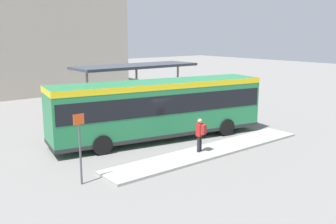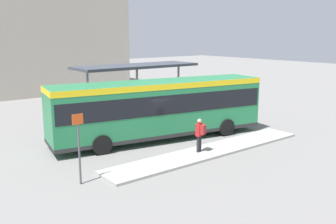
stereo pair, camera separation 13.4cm
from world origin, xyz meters
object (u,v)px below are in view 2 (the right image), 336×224
object	(u,v)px
potted_planter_near_shelter	(171,110)
platform_sign	(79,146)
bicycle_white	(246,107)
city_bus	(160,106)
bicycle_green	(219,103)
pedestrian_waiting	(200,133)
bicycle_blue	(234,105)
bicycle_yellow	(229,104)

from	to	relation	value
potted_planter_near_shelter	platform_sign	xyz separation A→B (m)	(-9.52, -6.23, 0.83)
bicycle_white	city_bus	bearing A→B (deg)	-82.20
platform_sign	bicycle_green	bearing A→B (deg)	26.33
pedestrian_waiting	bicycle_green	distance (m)	12.47
bicycle_white	potted_planter_near_shelter	size ratio (longest dim) A/B	1.09
bicycle_white	bicycle_blue	bearing A→B (deg)	-162.48
bicycle_blue	pedestrian_waiting	bearing A→B (deg)	-50.82
bicycle_white	bicycle_green	size ratio (longest dim) A/B	0.99
pedestrian_waiting	bicycle_yellow	size ratio (longest dim) A/B	1.06
city_bus	bicycle_white	distance (m)	9.95
pedestrian_waiting	bicycle_blue	xyz separation A→B (m)	(9.39, 6.21, -0.68)
pedestrian_waiting	bicycle_yellow	world-z (taller)	pedestrian_waiting
bicycle_white	bicycle_yellow	bearing A→B (deg)	173.65
bicycle_green	platform_sign	size ratio (longest dim) A/B	0.55
platform_sign	bicycle_yellow	bearing A→B (deg)	23.42
bicycle_green	potted_planter_near_shelter	world-z (taller)	potted_planter_near_shelter
bicycle_yellow	platform_sign	xyz separation A→B (m)	(-16.02, -6.94, 1.22)
bicycle_green	potted_planter_near_shelter	xyz separation A→B (m)	(-6.26, -1.58, 0.40)
bicycle_white	bicycle_green	xyz separation A→B (m)	(-0.15, 2.62, 0.01)
bicycle_yellow	bicycle_blue	bearing A→B (deg)	164.03
city_bus	bicycle_white	world-z (taller)	city_bus
pedestrian_waiting	bicycle_blue	bearing A→B (deg)	-76.50
pedestrian_waiting	platform_sign	xyz separation A→B (m)	(-6.21, 0.15, 0.49)
bicycle_blue	bicycle_white	bearing A→B (deg)	26.93
bicycle_green	potted_planter_near_shelter	bearing A→B (deg)	95.50
pedestrian_waiting	bicycle_yellow	distance (m)	12.12
bicycle_yellow	bicycle_green	size ratio (longest dim) A/B	1.00
bicycle_green	bicycle_yellow	bearing A→B (deg)	-173.57
city_bus	bicycle_white	size ratio (longest dim) A/B	8.05
bicycle_blue	platform_sign	bearing A→B (deg)	-63.04
bicycle_blue	bicycle_yellow	bearing A→B (deg)	160.05
city_bus	pedestrian_waiting	xyz separation A→B (m)	(-0.10, -3.38, -0.83)
potted_planter_near_shelter	platform_sign	distance (m)	11.41
bicycle_white	bicycle_yellow	world-z (taller)	bicycle_yellow
platform_sign	bicycle_blue	bearing A→B (deg)	21.24
potted_planter_near_shelter	platform_sign	bearing A→B (deg)	-146.79
bicycle_white	bicycle_green	distance (m)	2.62
city_bus	bicycle_green	bearing A→B (deg)	36.23
bicycle_yellow	bicycle_green	world-z (taller)	bicycle_yellow
bicycle_blue	bicycle_green	xyz separation A→B (m)	(0.19, 1.75, -0.05)
bicycle_green	potted_planter_near_shelter	size ratio (longest dim) A/B	1.10
pedestrian_waiting	bicycle_white	distance (m)	11.12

